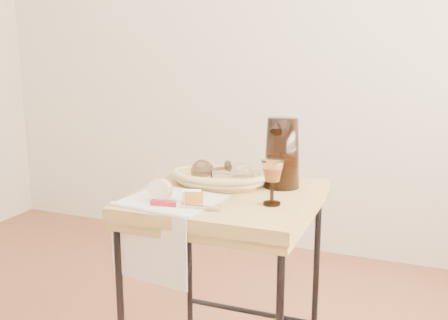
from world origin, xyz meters
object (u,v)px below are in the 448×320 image
at_px(tea_towel, 172,200).
at_px(apple_half, 161,189).
at_px(goblet_lying_a, 213,170).
at_px(goblet_lying_b, 229,173).
at_px(table_knife, 182,204).
at_px(pitcher, 282,153).
at_px(wine_goblet, 272,182).
at_px(bread_basket, 219,179).
at_px(side_table, 226,295).

bearing_deg(tea_towel, apple_half, -139.21).
distance_m(goblet_lying_a, goblet_lying_b, 0.08).
bearing_deg(goblet_lying_a, table_knife, 46.33).
relative_size(tea_towel, pitcher, 1.00).
distance_m(tea_towel, wine_goblet, 0.33).
relative_size(bread_basket, apple_half, 3.85).
bearing_deg(bread_basket, apple_half, -116.08).
height_order(side_table, goblet_lying_b, goblet_lying_b).
relative_size(tea_towel, apple_half, 3.53).
bearing_deg(goblet_lying_b, pitcher, 7.72).
relative_size(goblet_lying_a, table_knife, 0.61).
distance_m(wine_goblet, table_knife, 0.29).
xyz_separation_m(apple_half, table_knife, (0.10, -0.04, -0.03)).
bearing_deg(apple_half, table_knife, -28.55).
distance_m(bread_basket, apple_half, 0.27).
distance_m(goblet_lying_a, pitcher, 0.26).
xyz_separation_m(bread_basket, pitcher, (0.21, 0.07, 0.10)).
distance_m(side_table, wine_goblet, 0.50).
bearing_deg(side_table, pitcher, 43.98).
height_order(pitcher, apple_half, pitcher).
bearing_deg(table_knife, tea_towel, 129.22).
relative_size(side_table, goblet_lying_a, 5.72).
height_order(side_table, pitcher, pitcher).
relative_size(goblet_lying_a, wine_goblet, 0.90).
bearing_deg(side_table, table_knife, -106.16).
bearing_deg(goblet_lying_b, side_table, -96.46).
distance_m(tea_towel, goblet_lying_b, 0.25).
bearing_deg(goblet_lying_b, table_knife, -119.12).
distance_m(side_table, tea_towel, 0.43).
height_order(goblet_lying_b, table_knife, goblet_lying_b).
bearing_deg(table_knife, apple_half, 147.52).
bearing_deg(tea_towel, bread_basket, 81.22).
bearing_deg(bread_basket, side_table, -58.31).
relative_size(pitcher, table_knife, 1.31).
height_order(tea_towel, apple_half, apple_half).
bearing_deg(goblet_lying_a, pitcher, 144.02).
bearing_deg(goblet_lying_b, apple_half, -140.76).
bearing_deg(side_table, goblet_lying_a, 132.87).
distance_m(bread_basket, goblet_lying_b, 0.06).
xyz_separation_m(tea_towel, goblet_lying_b, (0.12, 0.22, 0.05)).
relative_size(goblet_lying_b, apple_half, 1.63).
bearing_deg(pitcher, table_knife, -130.31).
xyz_separation_m(goblet_lying_a, wine_goblet, (0.27, -0.16, 0.02)).
xyz_separation_m(tea_towel, wine_goblet, (0.31, 0.08, 0.07)).
height_order(bread_basket, goblet_lying_a, goblet_lying_a).
bearing_deg(bread_basket, wine_goblet, -36.67).
height_order(side_table, tea_towel, tea_towel).
relative_size(side_table, tea_towel, 2.65).
relative_size(side_table, table_knife, 3.48).
distance_m(tea_towel, pitcher, 0.43).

